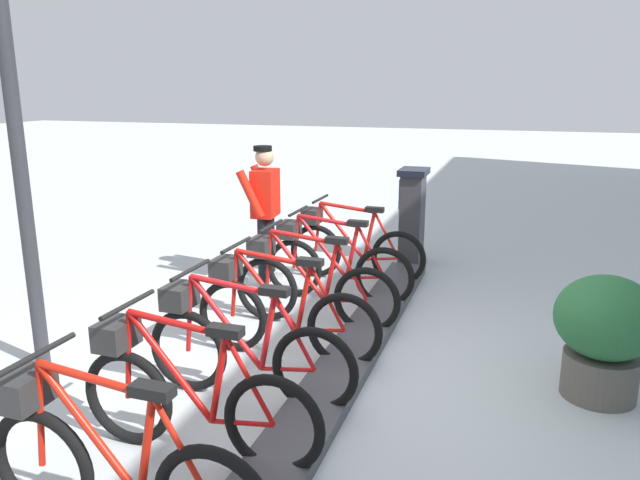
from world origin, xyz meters
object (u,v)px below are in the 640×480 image
object	(u,v)px
bike_docked_2	(308,285)
planter_bush	(605,331)
bike_docked_4	(240,347)
bike_docked_6	(110,466)
bike_docked_3	(279,312)
bike_docked_0	(350,247)
worker_near_rack	(265,209)
lamp_post	(9,79)
bike_docked_5	(187,396)
bike_docked_1	(332,264)
payment_kiosk	(412,214)

from	to	relation	value
bike_docked_2	planter_bush	xyz separation A→B (m)	(-2.62, 0.65, 0.11)
bike_docked_4	bike_docked_6	distance (m)	1.56
planter_bush	bike_docked_3	bearing A→B (deg)	2.88
bike_docked_0	worker_near_rack	bearing A→B (deg)	20.19
bike_docked_2	planter_bush	size ratio (longest dim) A/B	1.77
lamp_post	bike_docked_0	bearing A→B (deg)	-121.19
bike_docked_0	bike_docked_5	distance (m)	3.91
bike_docked_0	lamp_post	size ratio (longest dim) A/B	0.48
bike_docked_6	lamp_post	xyz separation A→B (m)	(1.89, -1.57, 1.97)
bike_docked_1	bike_docked_5	distance (m)	3.13
bike_docked_2	bike_docked_4	size ratio (longest dim) A/B	1.00
bike_docked_2	bike_docked_5	world-z (taller)	same
payment_kiosk	bike_docked_6	xyz separation A→B (m)	(0.57, 5.72, -0.24)
bike_docked_2	bike_docked_6	xyz separation A→B (m)	(0.00, 3.13, 0.00)
lamp_post	bike_docked_5	bearing A→B (deg)	157.40
payment_kiosk	lamp_post	world-z (taller)	lamp_post
bike_docked_0	payment_kiosk	bearing A→B (deg)	-119.07
bike_docked_4	planter_bush	bearing A→B (deg)	-160.75
bike_docked_6	lamp_post	size ratio (longest dim) A/B	0.48
payment_kiosk	bike_docked_5	size ratio (longest dim) A/B	0.74
bike_docked_1	bike_docked_3	distance (m)	1.56
bike_docked_5	bike_docked_0	bearing A→B (deg)	-90.00
planter_bush	bike_docked_0	bearing A→B (deg)	-40.23
bike_docked_3	worker_near_rack	xyz separation A→B (m)	(0.97, -1.99, 0.48)
lamp_post	planter_bush	bearing A→B (deg)	-168.60
bike_docked_2	bike_docked_3	xyz separation A→B (m)	(0.00, 0.78, 0.00)
bike_docked_5	bike_docked_2	bearing A→B (deg)	-90.00
lamp_post	planter_bush	distance (m)	4.96
bike_docked_1	bike_docked_4	size ratio (longest dim) A/B	1.00
planter_bush	payment_kiosk	bearing A→B (deg)	-57.77
payment_kiosk	bike_docked_3	distance (m)	3.43
worker_near_rack	planter_bush	xyz separation A→B (m)	(-3.59, 1.86, -0.37)
bike_docked_1	planter_bush	bearing A→B (deg)	151.31
bike_docked_4	planter_bush	world-z (taller)	bike_docked_4
bike_docked_3	lamp_post	size ratio (longest dim) A/B	0.48
bike_docked_4	planter_bush	size ratio (longest dim) A/B	1.77
lamp_post	planter_bush	size ratio (longest dim) A/B	3.73
worker_near_rack	lamp_post	size ratio (longest dim) A/B	0.46
payment_kiosk	bike_docked_5	bearing A→B (deg)	83.39
bike_docked_0	worker_near_rack	world-z (taller)	worker_near_rack
bike_docked_4	worker_near_rack	xyz separation A→B (m)	(0.97, -2.77, 0.48)
bike_docked_2	lamp_post	xyz separation A→B (m)	(1.89, 1.56, 1.97)
payment_kiosk	bike_docked_6	distance (m)	5.75
worker_near_rack	bike_docked_5	bearing A→B (deg)	105.34
bike_docked_0	bike_docked_3	bearing A→B (deg)	90.00
bike_docked_1	bike_docked_4	distance (m)	2.34
bike_docked_4	planter_bush	distance (m)	2.77
bike_docked_1	bike_docked_5	size ratio (longest dim) A/B	1.00
payment_kiosk	bike_docked_4	size ratio (longest dim) A/B	0.74
payment_kiosk	bike_docked_6	world-z (taller)	payment_kiosk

